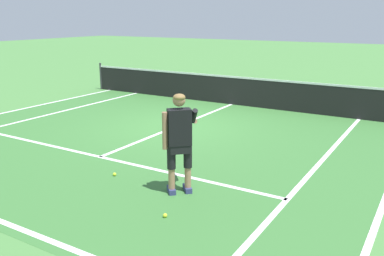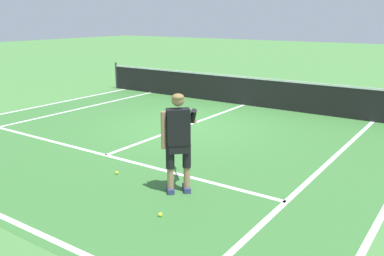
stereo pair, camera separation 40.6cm
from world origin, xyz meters
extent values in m
plane|color=#477F3D|center=(0.00, 0.00, 0.00)|extent=(80.00, 80.00, 0.00)
cube|color=#387033|center=(0.00, -1.30, 0.00)|extent=(10.98, 9.70, 0.00)
cube|color=white|center=(0.00, -3.05, 0.00)|extent=(8.23, 0.10, 0.01)
cube|color=white|center=(0.00, 0.15, 0.00)|extent=(0.10, 6.40, 0.01)
cube|color=white|center=(-4.12, -1.30, 0.00)|extent=(0.10, 9.30, 0.01)
cube|color=white|center=(4.12, -1.30, 0.00)|extent=(0.10, 9.30, 0.01)
cube|color=white|center=(-5.49, -1.30, 0.00)|extent=(0.10, 9.30, 0.01)
cylinder|color=#333338|center=(-5.94, 3.35, 0.54)|extent=(0.08, 0.08, 1.07)
cube|color=black|center=(0.00, 3.35, 0.46)|extent=(11.84, 0.02, 0.91)
cube|color=white|center=(0.00, 3.35, 0.94)|extent=(11.84, 0.03, 0.06)
cube|color=navy|center=(2.33, -3.79, 0.04)|extent=(0.27, 0.28, 0.09)
cube|color=navy|center=(2.53, -3.59, 0.04)|extent=(0.27, 0.28, 0.09)
cylinder|color=#A37556|center=(2.36, -3.82, 0.27)|extent=(0.11, 0.11, 0.36)
cylinder|color=black|center=(2.36, -3.82, 0.66)|extent=(0.14, 0.14, 0.41)
cylinder|color=#A37556|center=(2.56, -3.62, 0.27)|extent=(0.11, 0.11, 0.36)
cylinder|color=black|center=(2.56, -3.62, 0.66)|extent=(0.14, 0.14, 0.41)
cube|color=black|center=(2.46, -3.72, 0.82)|extent=(0.38, 0.38, 0.20)
cube|color=black|center=(2.46, -3.72, 1.16)|extent=(0.43, 0.42, 0.60)
cylinder|color=#A37556|center=(2.29, -3.89, 1.11)|extent=(0.09, 0.09, 0.62)
cylinder|color=black|center=(2.58, -3.47, 1.31)|extent=(0.25, 0.25, 0.29)
cylinder|color=#A37556|center=(2.46, -3.29, 1.17)|extent=(0.26, 0.26, 0.14)
sphere|color=#A37556|center=(2.45, -3.71, 1.60)|extent=(0.21, 0.21, 0.21)
ellipsoid|color=olive|center=(2.46, -3.73, 1.66)|extent=(0.28, 0.28, 0.12)
cylinder|color=#232326|center=(2.32, -3.12, 1.14)|extent=(0.16, 0.17, 0.03)
cylinder|color=#1E479E|center=(2.22, -3.02, 1.14)|extent=(0.09, 0.09, 0.02)
torus|color=#1E479E|center=(2.09, -2.89, 1.14)|extent=(0.23, 0.23, 0.30)
cylinder|color=silver|center=(2.09, -2.89, 1.14)|extent=(0.18, 0.18, 0.25)
sphere|color=#CCE02D|center=(2.76, -4.60, 0.03)|extent=(0.07, 0.07, 0.07)
sphere|color=#CCE02D|center=(0.99, -3.71, 0.03)|extent=(0.07, 0.07, 0.07)
camera|label=1|loc=(6.02, -9.21, 2.91)|focal=38.84mm
camera|label=2|loc=(6.36, -8.99, 2.91)|focal=38.84mm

